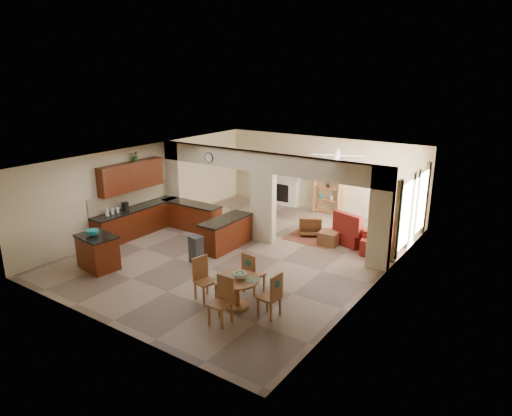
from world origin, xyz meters
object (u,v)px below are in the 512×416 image
Objects in this scene: kitchen_island at (98,252)px; dining_table at (237,288)px; sofa at (385,235)px; armchair at (311,225)px.

kitchen_island is 4.36m from dining_table.
kitchen_island reaches higher than dining_table.
dining_table is 5.77m from sofa.
kitchen_island is at bearing 128.44° from sofa.
kitchen_island is 0.49× the size of sofa.
dining_table is 5.27m from armchair.
sofa is (5.81, 5.97, -0.12)m from kitchen_island.
dining_table is at bearing 73.90° from armchair.
kitchen_island reaches higher than sofa.
kitchen_island is at bearing -174.84° from dining_table.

